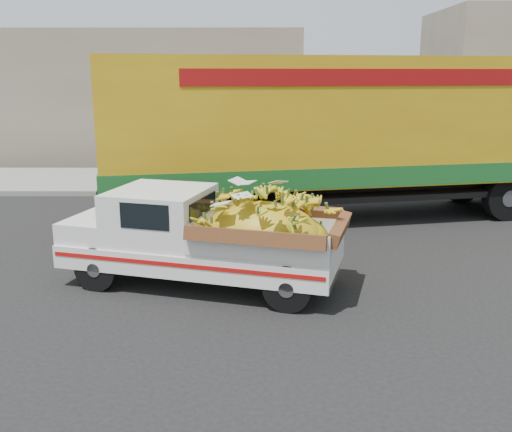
{
  "coord_description": "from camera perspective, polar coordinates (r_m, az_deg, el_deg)",
  "views": [
    {
      "loc": [
        -0.52,
        -8.22,
        3.43
      ],
      "look_at": [
        -0.6,
        1.06,
        1.1
      ],
      "focal_mm": 40.0,
      "sensor_mm": 36.0,
      "label": 1
    }
  ],
  "objects": [
    {
      "name": "ground",
      "position": [
        8.93,
        3.82,
        -8.56
      ],
      "size": [
        100.0,
        100.0,
        0.0
      ],
      "primitive_type": "plane",
      "color": "black",
      "rests_on": "ground"
    },
    {
      "name": "sidewalk",
      "position": [
        18.49,
        2.08,
        3.61
      ],
      "size": [
        60.0,
        4.0,
        0.14
      ],
      "primitive_type": "cube",
      "color": "gray",
      "rests_on": "ground"
    },
    {
      "name": "semi_trailer",
      "position": [
        13.88,
        10.0,
        8.46
      ],
      "size": [
        12.09,
        4.88,
        3.8
      ],
      "rotation": [
        0.0,
        0.0,
        0.21
      ],
      "color": "black",
      "rests_on": "ground"
    },
    {
      "name": "pickup_truck",
      "position": [
        9.28,
        -3.51,
        -2.09
      ],
      "size": [
        4.78,
        2.78,
        1.58
      ],
      "rotation": [
        0.0,
        0.0,
        -0.27
      ],
      "color": "black",
      "rests_on": "ground"
    },
    {
      "name": "curb",
      "position": [
        16.43,
        2.28,
        2.29
      ],
      "size": [
        60.0,
        0.25,
        0.15
      ],
      "primitive_type": "cube",
      "color": "gray",
      "rests_on": "ground"
    },
    {
      "name": "building_left",
      "position": [
        25.23,
        -17.12,
        11.37
      ],
      "size": [
        18.0,
        6.0,
        5.0
      ],
      "primitive_type": "cube",
      "color": "gray",
      "rests_on": "ground"
    }
  ]
}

